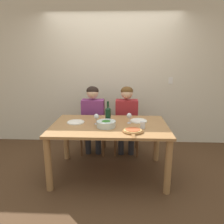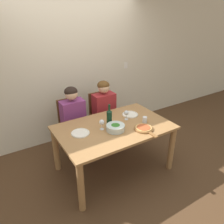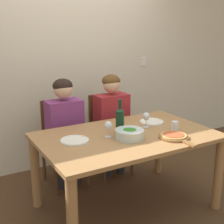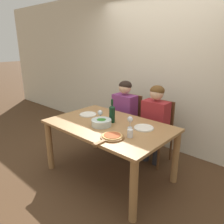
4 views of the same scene
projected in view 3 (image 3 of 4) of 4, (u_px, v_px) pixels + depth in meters
The scene contains 15 objects.
ground_plane at pixel (126, 206), 3.10m from camera, with size 40.00×40.00×0.00m, color #4C331E.
back_wall at pixel (70, 58), 3.84m from camera, with size 10.00×0.06×2.70m.
dining_table at pixel (127, 146), 2.93m from camera, with size 1.63×1.03×0.76m.
chair_left at pixel (62, 140), 3.50m from camera, with size 0.42×0.42×0.95m.
chair_right at pixel (107, 131), 3.78m from camera, with size 0.42×0.42×0.95m.
person_woman at pixel (65, 123), 3.35m from camera, with size 0.47×0.51×1.20m.
person_man at pixel (112, 116), 3.63m from camera, with size 0.47×0.51×1.20m.
wine_bottle at pixel (120, 119), 2.92m from camera, with size 0.08×0.08×0.32m.
broccoli_bowl at pixel (130, 134), 2.78m from camera, with size 0.26×0.26×0.09m.
dinner_plate_left at pixel (75, 140), 2.72m from camera, with size 0.25×0.25×0.02m.
dinner_plate_right at pixel (152, 122), 3.25m from camera, with size 0.25×0.25×0.02m.
pizza_on_board at pixel (174, 136), 2.80m from camera, with size 0.27×0.41×0.04m.
wine_glass_left at pixel (108, 126), 2.80m from camera, with size 0.07×0.07×0.15m.
wine_glass_right at pixel (146, 117), 3.08m from camera, with size 0.07×0.07×0.15m.
water_tumbler at pixel (175, 126), 2.99m from camera, with size 0.07×0.07×0.09m.
Camera 3 is at (-1.49, -2.30, 1.72)m, focal length 50.00 mm.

